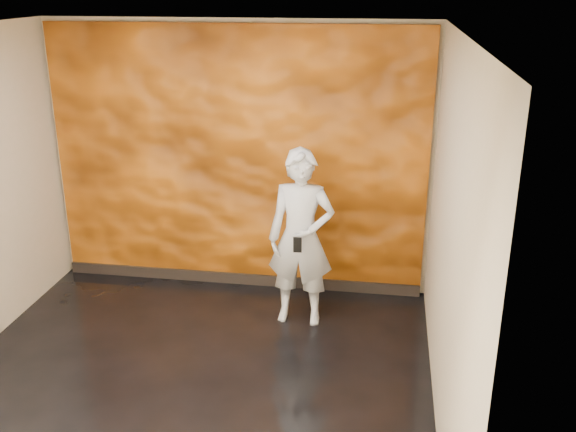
{
  "coord_description": "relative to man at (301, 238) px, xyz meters",
  "views": [
    {
      "loc": [
        1.53,
        -4.29,
        3.14
      ],
      "look_at": [
        0.7,
        0.91,
        1.2
      ],
      "focal_mm": 40.0,
      "sensor_mm": 36.0,
      "label": 1
    }
  ],
  "objects": [
    {
      "name": "baseboard",
      "position": [
        -0.77,
        0.67,
        -0.8
      ],
      "size": [
        3.9,
        0.04,
        0.12
      ],
      "primitive_type": "cube",
      "color": "black",
      "rests_on": "ground"
    },
    {
      "name": "feature_wall",
      "position": [
        -0.77,
        0.71,
        0.52
      ],
      "size": [
        3.9,
        0.06,
        2.75
      ],
      "primitive_type": "cube",
      "color": "orange",
      "rests_on": "ground"
    },
    {
      "name": "phone",
      "position": [
        0.01,
        -0.28,
        0.05
      ],
      "size": [
        0.08,
        0.02,
        0.14
      ],
      "primitive_type": "cube",
      "rotation": [
        0.0,
        0.0,
        0.07
      ],
      "color": "black",
      "rests_on": "man"
    },
    {
      "name": "room",
      "position": [
        -0.77,
        -1.25,
        0.54
      ],
      "size": [
        4.02,
        4.02,
        2.81
      ],
      "color": "black",
      "rests_on": "ground"
    },
    {
      "name": "man",
      "position": [
        0.0,
        0.0,
        0.0
      ],
      "size": [
        0.63,
        0.42,
        1.72
      ],
      "primitive_type": "imported",
      "rotation": [
        0.0,
        0.0,
        -0.02
      ],
      "color": "#A3A9B2",
      "rests_on": "ground"
    }
  ]
}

